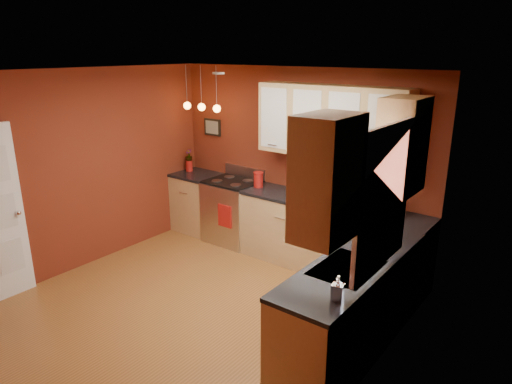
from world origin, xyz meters
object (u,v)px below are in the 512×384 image
Objects in this scene: coffee_maker at (386,204)px; soap_pump at (338,288)px; gas_range at (233,211)px; red_canister at (258,180)px; sink at (347,270)px.

soap_pump is (0.45, -2.06, -0.04)m from coffee_maker.
red_canister is at bearing 1.73° from gas_range.
coffee_maker reaches higher than gas_range.
gas_range is at bearing 150.22° from sink.
coffee_maker is at bearing 0.12° from gas_range.
coffee_maker reaches higher than red_canister.
red_canister is (0.47, 0.01, 0.57)m from gas_range.
red_canister is at bearing 138.53° from soap_pump.
soap_pump is (2.34, -2.06, -0.01)m from red_canister.
sink is 0.59m from soap_pump.
sink is 3.48× the size of soap_pump.
gas_range is at bearing -161.36° from coffee_maker.
gas_range is 5.53× the size of soap_pump.
sink is at bearing -29.78° from gas_range.
red_canister is at bearing 144.86° from sink.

